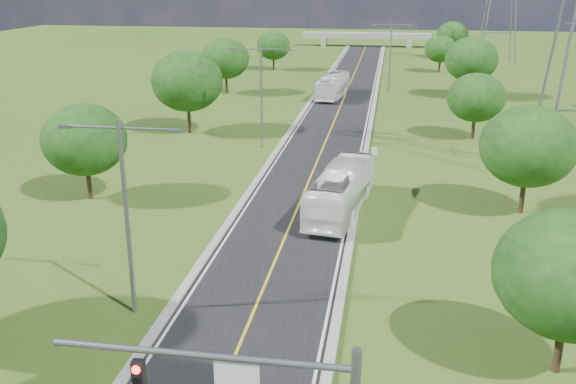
% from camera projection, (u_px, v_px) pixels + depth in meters
% --- Properties ---
extents(ground, '(260.00, 260.00, 0.00)m').
position_uv_depth(ground, '(336.00, 118.00, 76.65)').
color(ground, '#2F4C15').
rests_on(ground, ground).
extents(road, '(8.00, 150.00, 0.06)m').
position_uv_depth(road, '(340.00, 108.00, 82.24)').
color(road, black).
rests_on(road, ground).
extents(curb_left, '(0.50, 150.00, 0.22)m').
position_uv_depth(curb_left, '(307.00, 106.00, 82.86)').
color(curb_left, gray).
rests_on(curb_left, ground).
extents(curb_right, '(0.50, 150.00, 0.22)m').
position_uv_depth(curb_right, '(373.00, 108.00, 81.58)').
color(curb_right, gray).
rests_on(curb_right, ground).
extents(speed_limit_sign, '(0.55, 0.09, 2.40)m').
position_uv_depth(speed_limit_sign, '(374.00, 156.00, 54.78)').
color(speed_limit_sign, slate).
rests_on(speed_limit_sign, ground).
extents(overpass, '(30.00, 3.00, 3.20)m').
position_uv_depth(overpass, '(366.00, 36.00, 150.62)').
color(overpass, gray).
rests_on(overpass, ground).
extents(streetlight_near_left, '(5.90, 0.25, 10.00)m').
position_uv_depth(streetlight_near_left, '(125.00, 202.00, 30.78)').
color(streetlight_near_left, slate).
rests_on(streetlight_near_left, ground).
extents(streetlight_mid_left, '(5.90, 0.25, 10.00)m').
position_uv_depth(streetlight_mid_left, '(261.00, 88.00, 61.61)').
color(streetlight_mid_left, slate).
rests_on(streetlight_mid_left, ground).
extents(streetlight_far_right, '(5.90, 0.25, 10.00)m').
position_uv_depth(streetlight_far_right, '(390.00, 51.00, 90.65)').
color(streetlight_far_right, slate).
rests_on(streetlight_far_right, ground).
extents(tree_lb, '(6.30, 6.30, 7.33)m').
position_uv_depth(tree_lb, '(84.00, 140.00, 47.65)').
color(tree_lb, black).
rests_on(tree_lb, ground).
extents(tree_lc, '(7.56, 7.56, 8.79)m').
position_uv_depth(tree_lc, '(187.00, 81.00, 67.75)').
color(tree_lc, black).
rests_on(tree_lc, ground).
extents(tree_ld, '(6.72, 6.72, 7.82)m').
position_uv_depth(tree_ld, '(226.00, 59.00, 90.68)').
color(tree_ld, black).
rests_on(tree_ld, ground).
extents(tree_le, '(5.88, 5.88, 6.84)m').
position_uv_depth(tree_le, '(273.00, 46.00, 112.93)').
color(tree_le, black).
rests_on(tree_le, ground).
extents(tree_ra, '(6.30, 6.30, 7.33)m').
position_uv_depth(tree_ra, '(570.00, 274.00, 26.32)').
color(tree_ra, black).
rests_on(tree_ra, ground).
extents(tree_rb, '(6.72, 6.72, 7.82)m').
position_uv_depth(tree_rb, '(528.00, 146.00, 44.61)').
color(tree_rb, black).
rests_on(tree_rb, ground).
extents(tree_rc, '(5.88, 5.88, 6.84)m').
position_uv_depth(tree_rc, '(476.00, 98.00, 65.52)').
color(tree_rc, black).
rests_on(tree_rc, ground).
extents(tree_rd, '(7.14, 7.14, 8.30)m').
position_uv_depth(tree_rd, '(471.00, 59.00, 87.35)').
color(tree_rd, black).
rests_on(tree_rd, ground).
extents(tree_re, '(5.46, 5.46, 6.35)m').
position_uv_depth(tree_re, '(441.00, 49.00, 110.55)').
color(tree_re, black).
rests_on(tree_re, ground).
extents(tree_rf, '(6.30, 6.30, 7.33)m').
position_uv_depth(tree_rf, '(452.00, 35.00, 128.51)').
color(tree_rf, black).
rests_on(tree_rf, ground).
extents(bus_outbound, '(4.42, 12.00, 3.27)m').
position_uv_depth(bus_outbound, '(341.00, 190.00, 45.76)').
color(bus_outbound, white).
rests_on(bus_outbound, road).
extents(bus_inbound, '(3.86, 11.59, 3.17)m').
position_uv_depth(bus_inbound, '(333.00, 86.00, 88.67)').
color(bus_inbound, white).
rests_on(bus_inbound, road).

